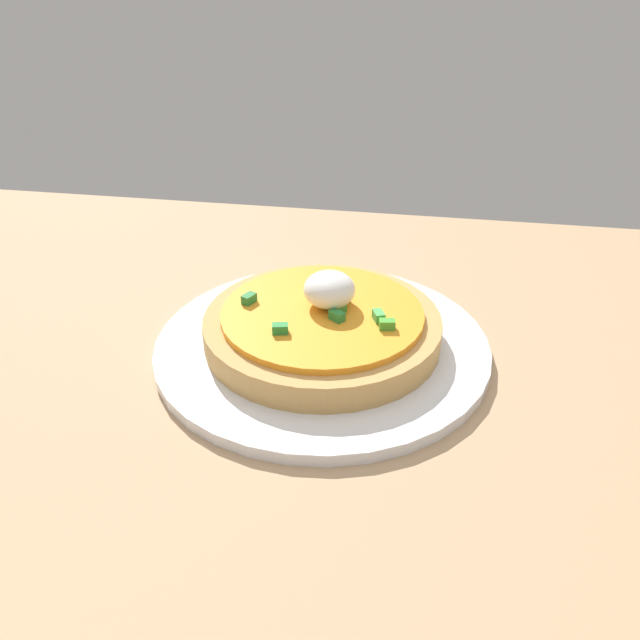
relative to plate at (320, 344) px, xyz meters
The scene contains 3 objects.
dining_table 11.47cm from the plate, 132.31° to the left, with size 125.80×84.86×2.35cm, color tan.
plate is the anchor object (origin of this frame).
pizza 2.12cm from the plate, 119.92° to the right, with size 20.55×20.55×6.08cm.
Camera 1 is at (-0.20, 36.68, 32.90)cm, focal length 34.67 mm.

